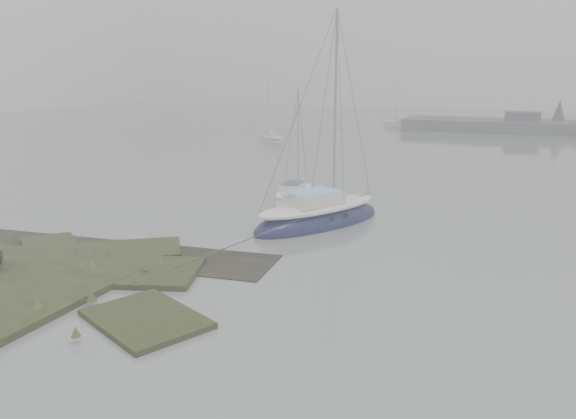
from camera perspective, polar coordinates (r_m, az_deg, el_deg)
The scene contains 5 objects.
ground at distance 44.27m, azimuth 9.29°, elevation 4.48°, with size 160.00×160.00×0.00m, color slate.
sailboat_main at distance 26.29m, azimuth 3.11°, elevation -0.83°, with size 5.62×7.73×10.51m.
sailboat_white at distance 31.35m, azimuth 0.64°, elevation 1.32°, with size 1.78×4.77×6.62m.
sailboat_far_a at distance 58.65m, azimuth -1.67°, elevation 7.05°, with size 4.55×4.41×6.73m.
sailboat_far_c at distance 77.32m, azimuth 11.47°, elevation 8.39°, with size 5.63×2.72×7.62m.
Camera 1 is at (9.88, -12.61, 6.85)m, focal length 35.00 mm.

